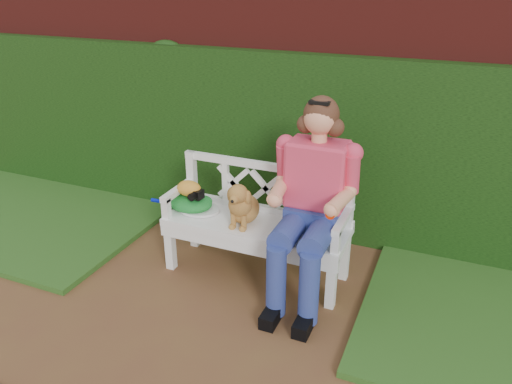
% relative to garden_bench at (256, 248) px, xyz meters
% --- Properties ---
extents(ground, '(60.00, 60.00, 0.00)m').
position_rel_garden_bench_xyz_m(ground, '(-0.17, -0.80, -0.24)').
color(ground, brown).
extents(brick_wall, '(10.00, 0.30, 2.20)m').
position_rel_garden_bench_xyz_m(brick_wall, '(-0.17, 1.10, 0.86)').
color(brick_wall, '#5D1A16').
rests_on(brick_wall, ground).
extents(ivy_hedge, '(10.00, 0.18, 1.70)m').
position_rel_garden_bench_xyz_m(ivy_hedge, '(-0.17, 0.88, 0.61)').
color(ivy_hedge, '#224D15').
rests_on(ivy_hedge, ground).
extents(grass_left, '(2.60, 2.00, 0.05)m').
position_rel_garden_bench_xyz_m(grass_left, '(-2.57, 0.10, -0.21)').
color(grass_left, '#16320C').
rests_on(grass_left, ground).
extents(garden_bench, '(1.62, 0.70, 0.48)m').
position_rel_garden_bench_xyz_m(garden_bench, '(0.00, 0.00, 0.00)').
color(garden_bench, white).
rests_on(garden_bench, ground).
extents(seated_woman, '(0.99, 1.10, 1.60)m').
position_rel_garden_bench_xyz_m(seated_woman, '(0.48, -0.02, 0.56)').
color(seated_woman, '#FE4C5D').
rests_on(seated_woman, ground).
extents(dog, '(0.33, 0.40, 0.38)m').
position_rel_garden_bench_xyz_m(dog, '(-0.09, -0.05, 0.43)').
color(dog, brown).
rests_on(dog, garden_bench).
extents(tennis_racket, '(0.73, 0.41, 0.03)m').
position_rel_garden_bench_xyz_m(tennis_racket, '(-0.56, 0.01, 0.26)').
color(tennis_racket, white).
rests_on(tennis_racket, garden_bench).
extents(green_bag, '(0.41, 0.33, 0.13)m').
position_rel_garden_bench_xyz_m(green_bag, '(-0.61, 0.00, 0.31)').
color(green_bag, green).
rests_on(green_bag, garden_bench).
extents(camera_item, '(0.12, 0.10, 0.08)m').
position_rel_garden_bench_xyz_m(camera_item, '(-0.53, -0.02, 0.41)').
color(camera_item, black).
rests_on(camera_item, green_bag).
extents(baseball_glove, '(0.25, 0.21, 0.13)m').
position_rel_garden_bench_xyz_m(baseball_glove, '(-0.61, -0.01, 0.44)').
color(baseball_glove, orange).
rests_on(baseball_glove, green_bag).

